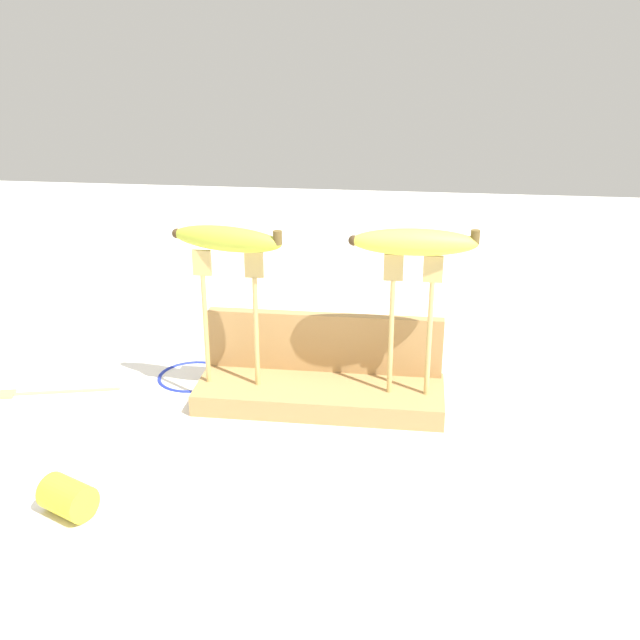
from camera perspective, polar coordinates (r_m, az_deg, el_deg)
The scene contains 10 objects.
ground_plane at distance 1.11m, azimuth 0.00°, elevation -6.30°, with size 3.00×3.00×0.00m, color silver.
wooden_board at distance 1.10m, azimuth 0.00°, elevation -5.59°, with size 0.35×0.12×0.03m, color #A87F4C.
board_backstop at distance 1.13m, azimuth 0.34°, elevation -1.67°, with size 0.35×0.02×0.09m, color #A87F4C.
fork_stand_left at distance 1.06m, azimuth -6.75°, elevation 1.01°, with size 0.10×0.01×0.20m.
fork_stand_right at distance 1.03m, azimuth 6.83°, elevation 0.49°, with size 0.08×0.01×0.20m.
banana_raised_left at distance 1.04m, azimuth -6.99°, elevation 6.05°, with size 0.17×0.07×0.04m.
banana_raised_right at distance 1.00m, azimuth 7.07°, elevation 5.81°, with size 0.17×0.05×0.04m.
fork_fallen_near at distance 1.21m, azimuth -20.40°, elevation -5.04°, with size 0.19×0.06×0.01m.
banana_chunk_near at distance 0.92m, azimuth -18.38°, elevation -12.45°, with size 0.07×0.06×0.04m.
wire_coil at distance 1.21m, azimuth -9.45°, elevation -4.09°, with size 0.11×0.11×0.01m, color #1E2DA5.
Camera 1 is at (0.13, -0.98, 0.52)m, focal length 42.82 mm.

